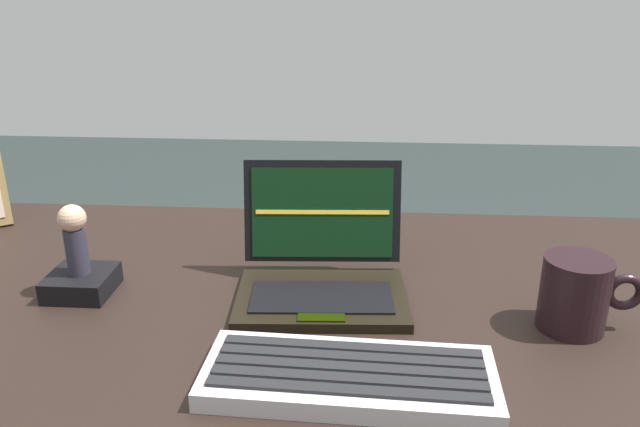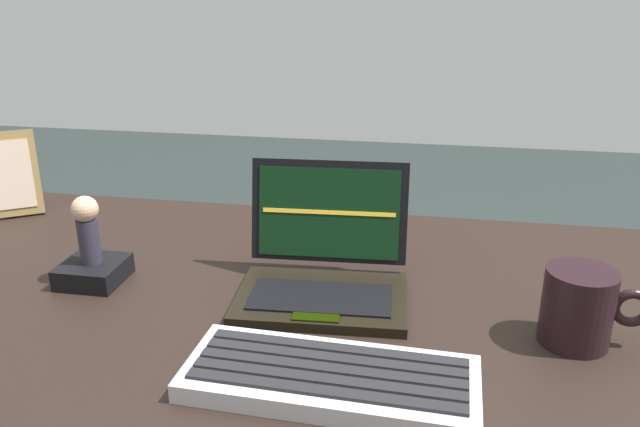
% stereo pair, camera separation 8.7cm
% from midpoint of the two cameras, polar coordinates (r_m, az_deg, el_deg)
% --- Properties ---
extents(desk, '(1.55, 0.76, 0.76)m').
position_cam_midpoint_polar(desk, '(0.97, -4.05, -12.16)').
color(desk, black).
rests_on(desk, ground).
extents(laptop_front, '(0.26, 0.22, 0.18)m').
position_cam_midpoint_polar(laptop_front, '(0.93, -2.50, -5.27)').
color(laptop_front, black).
rests_on(laptop_front, desk).
extents(external_keyboard, '(0.34, 0.15, 0.03)m').
position_cam_midpoint_polar(external_keyboard, '(0.75, -0.79, -14.70)').
color(external_keyboard, '#BAB8BD').
rests_on(external_keyboard, desk).
extents(figurine_stand, '(0.09, 0.09, 0.03)m').
position_cam_midpoint_polar(figurine_stand, '(1.03, -23.17, -5.88)').
color(figurine_stand, black).
rests_on(figurine_stand, desk).
extents(figurine, '(0.04, 0.04, 0.11)m').
position_cam_midpoint_polar(figurine, '(1.00, -23.78, -1.92)').
color(figurine, '#2C2937').
rests_on(figurine, figurine_stand).
extents(coffee_mug, '(0.14, 0.09, 0.10)m').
position_cam_midpoint_polar(coffee_mug, '(0.89, 19.69, -6.95)').
color(coffee_mug, black).
rests_on(coffee_mug, desk).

